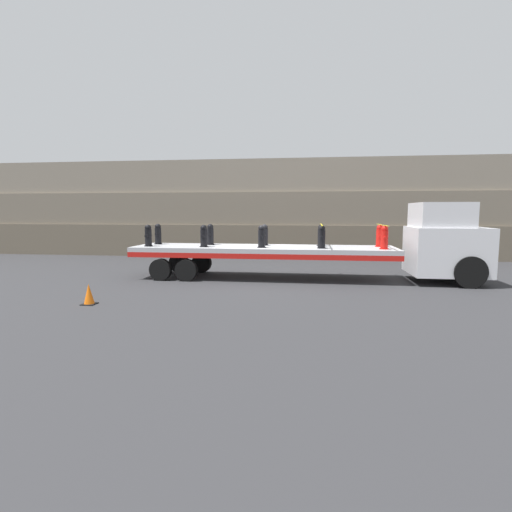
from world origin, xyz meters
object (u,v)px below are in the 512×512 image
at_px(fire_hydrant_black_near_1, 204,236).
at_px(fire_hydrant_black_far_3, 321,236).
at_px(fire_hydrant_black_far_0, 158,234).
at_px(fire_hydrant_red_near_4, 384,238).
at_px(fire_hydrant_black_near_3, 322,237).
at_px(truck_cab, 448,243).
at_px(traffic_cone, 89,294).
at_px(fire_hydrant_black_far_1, 210,235).
at_px(fire_hydrant_black_far_2, 265,235).
at_px(flatbed_trailer, 251,252).
at_px(fire_hydrant_black_near_2, 262,237).
at_px(fire_hydrant_red_far_4, 380,236).
at_px(fire_hydrant_black_near_0, 148,236).

xyz_separation_m(fire_hydrant_black_near_1, fire_hydrant_black_far_3, (4.65, 1.06, 0.00)).
relative_size(fire_hydrant_black_far_0, fire_hydrant_black_near_1, 1.00).
relative_size(fire_hydrant_black_far_3, fire_hydrant_red_near_4, 1.00).
xyz_separation_m(fire_hydrant_black_far_0, fire_hydrant_black_near_1, (2.32, -1.06, 0.00)).
relative_size(fire_hydrant_black_near_3, fire_hydrant_red_near_4, 1.00).
bearing_deg(truck_cab, fire_hydrant_red_near_4, -167.79).
relative_size(fire_hydrant_black_far_0, traffic_cone, 1.45).
xyz_separation_m(fire_hydrant_black_far_1, fire_hydrant_black_far_2, (2.32, 0.00, 0.00)).
bearing_deg(fire_hydrant_black_far_1, fire_hydrant_red_near_4, -8.62).
distance_m(truck_cab, flatbed_trailer, 7.62).
height_order(truck_cab, fire_hydrant_black_far_3, truck_cab).
relative_size(fire_hydrant_black_far_2, fire_hydrant_black_near_3, 1.00).
xyz_separation_m(fire_hydrant_black_near_2, fire_hydrant_red_far_4, (4.65, 1.06, 0.00)).
xyz_separation_m(fire_hydrant_black_near_2, fire_hydrant_black_far_3, (2.32, 1.06, 0.00)).
xyz_separation_m(truck_cab, fire_hydrant_black_near_2, (-7.09, -0.53, 0.21)).
distance_m(fire_hydrant_black_far_0, fire_hydrant_red_near_4, 9.35).
height_order(flatbed_trailer, fire_hydrant_black_near_2, fire_hydrant_black_near_2).
distance_m(flatbed_trailer, traffic_cone, 6.68).
distance_m(fire_hydrant_black_far_0, traffic_cone, 6.01).
bearing_deg(traffic_cone, fire_hydrant_red_far_4, 32.55).
relative_size(fire_hydrant_black_far_0, fire_hydrant_black_near_2, 1.00).
height_order(fire_hydrant_red_near_4, fire_hydrant_red_far_4, same).
xyz_separation_m(fire_hydrant_red_far_4, traffic_cone, (-9.14, -5.84, -1.43)).
relative_size(fire_hydrant_black_far_1, fire_hydrant_black_far_2, 1.00).
bearing_deg(fire_hydrant_black_near_3, fire_hydrant_red_near_4, 0.00).
bearing_deg(flatbed_trailer, fire_hydrant_black_near_3, -10.54).
relative_size(fire_hydrant_black_far_1, fire_hydrant_black_near_3, 1.00).
distance_m(truck_cab, fire_hydrant_black_far_0, 11.75).
distance_m(fire_hydrant_black_far_2, fire_hydrant_red_far_4, 4.65).
bearing_deg(fire_hydrant_red_far_4, traffic_cone, -147.45).
distance_m(flatbed_trailer, fire_hydrant_red_far_4, 5.23).
height_order(truck_cab, fire_hydrant_black_far_0, truck_cab).
xyz_separation_m(fire_hydrant_red_near_4, fire_hydrant_red_far_4, (0.00, 1.06, 0.00)).
relative_size(fire_hydrant_black_far_0, fire_hydrant_red_near_4, 1.00).
bearing_deg(fire_hydrant_red_far_4, fire_hydrant_black_near_0, -173.51).
relative_size(fire_hydrant_black_far_2, traffic_cone, 1.45).
xyz_separation_m(fire_hydrant_black_near_0, fire_hydrant_black_far_0, (0.00, 1.06, 0.00)).
relative_size(fire_hydrant_black_near_2, fire_hydrant_black_far_3, 1.00).
xyz_separation_m(fire_hydrant_black_near_1, fire_hydrant_red_near_4, (6.97, 0.00, 0.00)).
bearing_deg(flatbed_trailer, truck_cab, 0.00).
height_order(flatbed_trailer, fire_hydrant_red_far_4, fire_hydrant_red_far_4).
distance_m(flatbed_trailer, fire_hydrant_black_near_3, 2.96).
height_order(fire_hydrant_black_far_2, traffic_cone, fire_hydrant_black_far_2).
bearing_deg(fire_hydrant_red_far_4, fire_hydrant_red_near_4, -90.00).
relative_size(fire_hydrant_black_far_1, traffic_cone, 1.45).
xyz_separation_m(fire_hydrant_black_far_2, traffic_cone, (-4.50, -5.84, -1.43)).
relative_size(fire_hydrant_black_near_0, fire_hydrant_black_far_1, 1.00).
bearing_deg(fire_hydrant_black_far_0, fire_hydrant_black_near_2, -12.81).
height_order(fire_hydrant_black_far_1, traffic_cone, fire_hydrant_black_far_1).
distance_m(fire_hydrant_black_near_1, fire_hydrant_black_near_2, 2.32).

